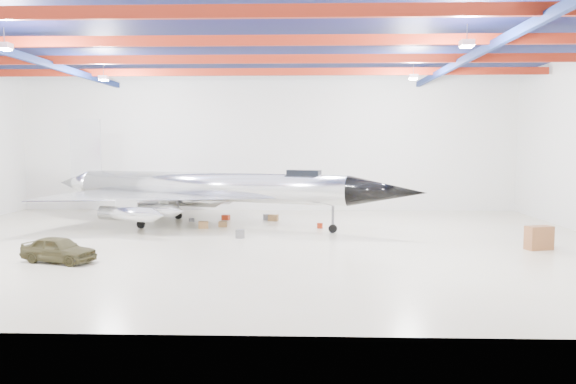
{
  "coord_description": "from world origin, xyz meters",
  "views": [
    {
      "loc": [
        3.21,
        -30.5,
        5.47
      ],
      "look_at": [
        2.13,
        2.0,
        2.63
      ],
      "focal_mm": 35.0,
      "sensor_mm": 36.0,
      "label": 1
    }
  ],
  "objects": [
    {
      "name": "toolbox_red",
      "position": [
        -2.54,
        8.99,
        0.18
      ],
      "size": [
        0.62,
        0.55,
        0.36
      ],
      "primitive_type": "cube",
      "rotation": [
        0.0,
        0.0,
        -0.32
      ],
      "color": "#9E290F",
      "rests_on": "floor"
    },
    {
      "name": "jet_aircraft",
      "position": [
        -3.23,
        5.99,
        2.34
      ],
      "size": [
        25.44,
        18.71,
        7.13
      ],
      "rotation": [
        0.0,
        0.0,
        -0.31
      ],
      "color": "silver",
      "rests_on": "floor"
    },
    {
      "name": "ceiling_structure",
      "position": [
        0.0,
        0.0,
        10.32
      ],
      "size": [
        39.5,
        29.5,
        1.08
      ],
      "color": "maroon",
      "rests_on": "ceiling"
    },
    {
      "name": "parts_bin",
      "position": [
        0.88,
        8.56,
        0.22
      ],
      "size": [
        0.73,
        0.64,
        0.45
      ],
      "primitive_type": "cube",
      "rotation": [
        0.0,
        0.0,
        -0.21
      ],
      "color": "olive",
      "rests_on": "floor"
    },
    {
      "name": "spares_box",
      "position": [
        0.33,
        9.18,
        0.2
      ],
      "size": [
        0.56,
        0.56,
        0.41
      ],
      "primitive_type": "cylinder",
      "rotation": [
        0.0,
        0.0,
        0.28
      ],
      "color": "#59595B",
      "rests_on": "floor"
    },
    {
      "name": "desk",
      "position": [
        15.16,
        -1.62,
        0.61
      ],
      "size": [
        1.47,
        1.02,
        1.23
      ],
      "primitive_type": "cube",
      "rotation": [
        0.0,
        0.0,
        0.29
      ],
      "color": "brown",
      "rests_on": "floor"
    },
    {
      "name": "oil_barrel",
      "position": [
        -3.42,
        5.02,
        0.22
      ],
      "size": [
        0.73,
        0.63,
        0.44
      ],
      "primitive_type": "cube",
      "rotation": [
        0.0,
        0.0,
        0.23
      ],
      "color": "olive",
      "rests_on": "floor"
    },
    {
      "name": "crate_ply",
      "position": [
        -2.26,
        5.65,
        0.19
      ],
      "size": [
        0.55,
        0.45,
        0.37
      ],
      "primitive_type": "cube",
      "rotation": [
        0.0,
        0.0,
        0.05
      ],
      "color": "olive",
      "rests_on": "floor"
    },
    {
      "name": "engine_drum",
      "position": [
        -0.62,
        1.4,
        0.24
      ],
      "size": [
        0.64,
        0.64,
        0.48
      ],
      "primitive_type": "cylinder",
      "rotation": [
        0.0,
        0.0,
        0.22
      ],
      "color": "#59595B",
      "rests_on": "floor"
    },
    {
      "name": "wall_back",
      "position": [
        0.0,
        15.0,
        5.5
      ],
      "size": [
        40.0,
        0.0,
        40.0
      ],
      "primitive_type": "plane",
      "rotation": [
        1.57,
        0.0,
        0.0
      ],
      "color": "silver",
      "rests_on": "floor"
    },
    {
      "name": "ceiling",
      "position": [
        0.0,
        0.0,
        11.0
      ],
      "size": [
        40.0,
        40.0,
        0.0
      ],
      "primitive_type": "plane",
      "rotation": [
        3.14,
        0.0,
        0.0
      ],
      "color": "#0A0F38",
      "rests_on": "wall_back"
    },
    {
      "name": "jeep",
      "position": [
        -8.17,
        -5.45,
        0.6
      ],
      "size": [
        3.8,
        2.4,
        1.21
      ],
      "primitive_type": "imported",
      "rotation": [
        0.0,
        0.0,
        1.27
      ],
      "color": "#3C371E",
      "rests_on": "floor"
    },
    {
      "name": "crate_small",
      "position": [
        -4.81,
        8.02,
        0.13
      ],
      "size": [
        0.44,
        0.39,
        0.26
      ],
      "primitive_type": "cube",
      "rotation": [
        0.0,
        0.0,
        0.28
      ],
      "color": "#59595B",
      "rests_on": "floor"
    },
    {
      "name": "floor",
      "position": [
        0.0,
        0.0,
        0.0
      ],
      "size": [
        40.0,
        40.0,
        0.0
      ],
      "primitive_type": "plane",
      "color": "beige",
      "rests_on": "ground"
    },
    {
      "name": "tool_chest",
      "position": [
        4.07,
        5.29,
        0.17
      ],
      "size": [
        0.49,
        0.49,
        0.34
      ],
      "primitive_type": "cylinder",
      "rotation": [
        0.0,
        0.0,
        -0.38
      ],
      "color": "#9E290F",
      "rests_on": "floor"
    }
  ]
}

